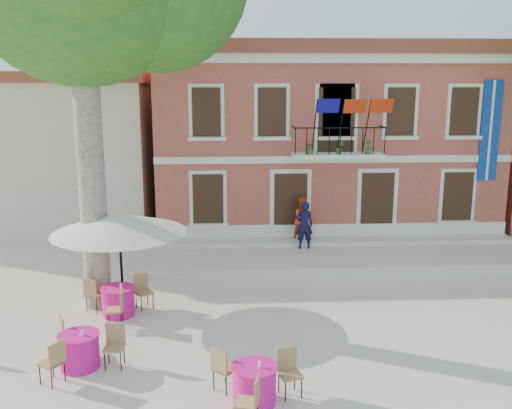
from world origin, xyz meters
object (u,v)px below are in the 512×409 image
(pedestrian_orange, at_px, (303,220))
(cafe_table_3, at_px, (118,300))
(patio_umbrella, at_px, (119,224))
(cafe_table_1, at_px, (254,382))
(pedestrian_navy, at_px, (304,225))
(cafe_table_0, at_px, (79,349))

(pedestrian_orange, distance_m, cafe_table_3, 7.97)
(patio_umbrella, distance_m, cafe_table_1, 6.21)
(patio_umbrella, bearing_deg, pedestrian_navy, 38.49)
(cafe_table_3, bearing_deg, pedestrian_orange, 44.73)
(patio_umbrella, xyz_separation_m, pedestrian_navy, (5.54, 4.41, -1.24))
(pedestrian_orange, bearing_deg, patio_umbrella, -160.28)
(cafe_table_0, distance_m, cafe_table_1, 4.02)
(patio_umbrella, relative_size, cafe_table_1, 1.96)
(pedestrian_navy, relative_size, cafe_table_0, 0.90)
(pedestrian_orange, bearing_deg, cafe_table_0, -148.06)
(pedestrian_navy, xyz_separation_m, cafe_table_1, (-2.19, -9.25, -0.72))
(patio_umbrella, relative_size, pedestrian_orange, 2.12)
(pedestrian_navy, height_order, pedestrian_orange, pedestrian_navy)
(pedestrian_orange, distance_m, cafe_table_0, 10.32)
(pedestrian_orange, distance_m, cafe_table_1, 10.25)
(cafe_table_0, bearing_deg, cafe_table_1, -23.01)
(cafe_table_1, bearing_deg, cafe_table_0, 156.99)
(patio_umbrella, height_order, pedestrian_navy, patio_umbrella)
(patio_umbrella, xyz_separation_m, cafe_table_0, (-0.35, -3.27, -1.96))
(pedestrian_navy, bearing_deg, cafe_table_0, 48.60)
(pedestrian_navy, relative_size, pedestrian_orange, 1.00)
(patio_umbrella, relative_size, pedestrian_navy, 2.11)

